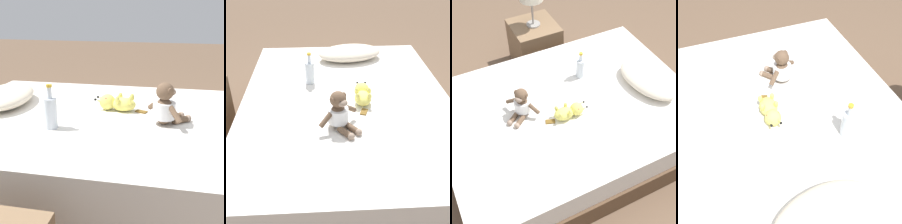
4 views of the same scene
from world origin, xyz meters
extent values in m
plane|color=brown|center=(0.00, 0.00, 0.00)|extent=(16.00, 16.00, 0.00)
cube|color=brown|center=(0.00, 0.00, 0.12)|extent=(1.48, 2.01, 0.23)
cube|color=white|center=(0.00, 0.00, 0.35)|extent=(1.44, 1.95, 0.23)
ellipsoid|color=beige|center=(0.08, 0.67, 0.52)|extent=(0.59, 0.40, 0.12)
ellipsoid|color=brown|center=(-0.08, -0.35, 0.54)|extent=(0.15, 0.15, 0.15)
cylinder|color=white|center=(-0.08, -0.35, 0.55)|extent=(0.17, 0.17, 0.09)
sphere|color=brown|center=(-0.08, -0.35, 0.65)|extent=(0.10, 0.10, 0.10)
ellipsoid|color=gray|center=(-0.05, -0.38, 0.65)|extent=(0.08, 0.07, 0.04)
sphere|color=black|center=(-0.04, -0.37, 0.66)|extent=(0.01, 0.01, 0.01)
sphere|color=black|center=(-0.07, -0.39, 0.66)|extent=(0.01, 0.01, 0.01)
cylinder|color=brown|center=(-0.04, -0.32, 0.66)|extent=(0.03, 0.03, 0.03)
cylinder|color=brown|center=(-0.11, -0.38, 0.66)|extent=(0.03, 0.03, 0.03)
cylinder|color=brown|center=(0.00, -0.29, 0.55)|extent=(0.09, 0.08, 0.08)
cylinder|color=brown|center=(-0.15, -0.41, 0.55)|extent=(0.09, 0.08, 0.08)
cylinder|color=brown|center=(0.01, -0.40, 0.48)|extent=(0.09, 0.10, 0.04)
cylinder|color=brown|center=(-0.04, -0.44, 0.48)|extent=(0.09, 0.10, 0.04)
sphere|color=gray|center=(0.04, -0.44, 0.48)|extent=(0.04, 0.04, 0.04)
sphere|color=gray|center=(-0.01, -0.48, 0.48)|extent=(0.04, 0.04, 0.04)
ellipsoid|color=#EAE066|center=(0.10, -0.10, 0.51)|extent=(0.12, 0.16, 0.08)
sphere|color=#EAE066|center=(0.11, 0.01, 0.52)|extent=(0.10, 0.10, 0.10)
cone|color=#EAE066|center=(0.08, 0.05, 0.53)|extent=(0.03, 0.06, 0.05)
sphere|color=black|center=(0.09, 0.08, 0.53)|extent=(0.02, 0.02, 0.02)
cone|color=#EAE066|center=(0.14, 0.05, 0.53)|extent=(0.03, 0.06, 0.05)
sphere|color=black|center=(0.14, 0.08, 0.53)|extent=(0.02, 0.02, 0.02)
sphere|color=red|center=(0.08, 0.01, 0.54)|extent=(0.02, 0.02, 0.02)
sphere|color=red|center=(0.14, 0.01, 0.54)|extent=(0.02, 0.02, 0.02)
ellipsoid|color=#EAE066|center=(0.06, -0.06, 0.55)|extent=(0.03, 0.03, 0.05)
ellipsoid|color=#EAE066|center=(0.15, -0.07, 0.55)|extent=(0.03, 0.03, 0.05)
ellipsoid|color=#EAE066|center=(0.06, -0.14, 0.55)|extent=(0.03, 0.03, 0.05)
ellipsoid|color=#EAE066|center=(0.14, -0.14, 0.55)|extent=(0.03, 0.03, 0.05)
cube|color=brown|center=(0.10, -0.21, 0.47)|extent=(0.06, 0.08, 0.01)
cylinder|color=silver|center=(-0.25, 0.23, 0.55)|extent=(0.07, 0.07, 0.16)
cylinder|color=silver|center=(-0.25, 0.23, 0.66)|extent=(0.02, 0.02, 0.06)
cylinder|color=gold|center=(-0.25, 0.23, 0.70)|extent=(0.03, 0.03, 0.01)
camera|label=1|loc=(-1.71, -0.39, 1.09)|focal=50.32mm
camera|label=2|loc=(-0.16, -1.84, 1.53)|focal=48.67mm
camera|label=3|loc=(1.50, -0.79, 2.25)|focal=51.04mm
camera|label=4|loc=(0.44, 1.15, 1.83)|focal=48.37mm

